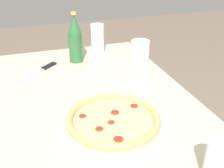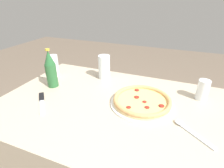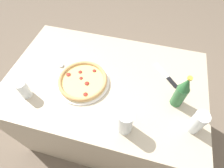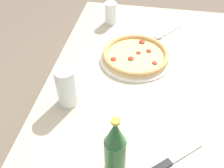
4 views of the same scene
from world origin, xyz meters
The scene contains 7 objects.
table centered at (0.00, 0.00, 0.38)m, with size 1.25×0.81×0.76m.
pizza_margherita centered at (-0.13, -0.06, 0.78)m, with size 0.33×0.33×0.04m.
glass_cola centered at (-0.42, -0.22, 0.81)m, with size 0.06×0.06×0.11m.
glass_mango_juice centered at (0.18, -0.28, 0.84)m, with size 0.08×0.08×0.16m.
beer_bottle centered at (0.44, -0.05, 0.87)m, with size 0.07×0.07×0.24m.
knife centered at (0.37, 0.12, 0.76)m, with size 0.16×0.18×0.01m.
spoon centered at (-0.35, 0.06, 0.77)m, with size 0.17×0.14×0.02m.
Camera 4 is at (0.88, 0.02, 1.55)m, focal length 45.00 mm.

